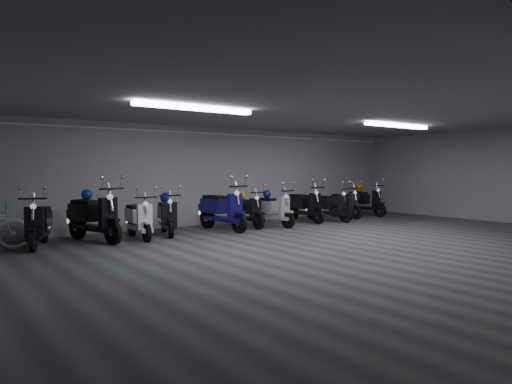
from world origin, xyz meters
TOP-DOWN VIEW (x-y plane):
  - floor at (0.00, 0.00)m, footprint 14.00×10.00m
  - ceiling at (0.00, 0.00)m, footprint 14.00×10.00m
  - back_wall at (0.00, 5.00)m, footprint 14.00×0.01m
  - right_wall at (7.00, 0.00)m, footprint 0.01×10.00m
  - fluor_strip_left at (-3.00, 1.00)m, footprint 2.40×0.18m
  - fluor_strip_right at (3.00, 1.00)m, footprint 2.40×0.18m
  - conduit at (0.00, 4.92)m, footprint 13.60×0.05m
  - scooter_0 at (-5.16, 3.73)m, footprint 1.19×1.83m
  - scooter_1 at (-4.01, 3.76)m, footprint 1.20×2.10m
  - scooter_2 at (-3.06, 3.56)m, footprint 0.69×1.69m
  - scooter_3 at (-2.26, 3.75)m, footprint 1.03×1.75m
  - scooter_4 at (-0.75, 3.62)m, footprint 0.87×2.03m
  - scooter_5 at (0.14, 3.80)m, footprint 0.56×1.64m
  - scooter_6 at (0.85, 3.51)m, footprint 0.79×1.76m
  - scooter_7 at (2.29, 3.76)m, footprint 0.68×1.81m
  - scooter_8 at (3.01, 3.44)m, footprint 0.96×1.77m
  - scooter_9 at (4.20, 3.89)m, footprint 0.76×1.70m
  - scooter_10 at (5.17, 3.87)m, footprint 0.75×1.80m
  - helmet_0 at (0.82, 3.74)m, footprint 0.24×0.24m
  - helmet_1 at (5.15, 4.11)m, footprint 0.28×0.28m
  - helmet_2 at (-4.09, 4.03)m, footprint 0.24×0.24m
  - helmet_3 at (-2.19, 3.97)m, footprint 0.27×0.27m
  - helmet_4 at (0.14, 4.03)m, footprint 0.25×0.25m

SIDE VIEW (x-z plane):
  - floor at x=0.00m, z-range -0.01..0.00m
  - scooter_5 at x=0.14m, z-range 0.00..1.22m
  - scooter_9 at x=4.20m, z-range 0.00..1.23m
  - scooter_2 at x=-3.06m, z-range 0.00..1.23m
  - scooter_3 at x=-2.26m, z-range 0.00..1.24m
  - scooter_8 at x=3.01m, z-range 0.00..1.26m
  - scooter_6 at x=0.85m, z-range 0.00..1.26m
  - scooter_0 at x=-5.16m, z-range 0.00..1.29m
  - scooter_10 at x=5.17m, z-range 0.00..1.30m
  - scooter_7 at x=2.29m, z-range 0.00..1.33m
  - scooter_4 at x=-0.75m, z-range 0.00..1.46m
  - scooter_1 at x=-4.01m, z-range 0.00..1.48m
  - helmet_4 at x=0.14m, z-range 0.76..1.00m
  - helmet_0 at x=0.82m, z-range 0.78..1.02m
  - helmet_3 at x=-2.19m, z-range 0.77..1.04m
  - helmet_1 at x=5.15m, z-range 0.81..1.09m
  - helmet_2 at x=-4.09m, z-range 0.92..1.16m
  - back_wall at x=0.00m, z-range 0.00..2.80m
  - right_wall at x=7.00m, z-range 0.00..2.80m
  - conduit at x=0.00m, z-range 2.59..2.65m
  - fluor_strip_left at x=-3.00m, z-range 2.70..2.78m
  - fluor_strip_right at x=3.00m, z-range 2.70..2.78m
  - ceiling at x=0.00m, z-range 2.80..2.81m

